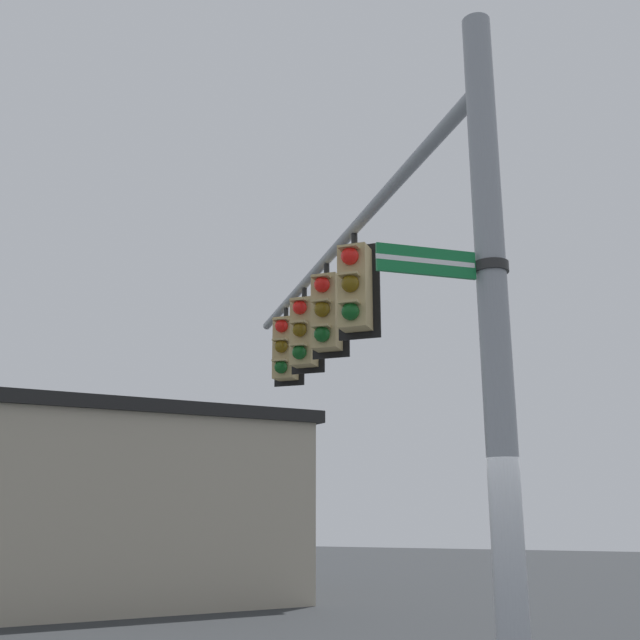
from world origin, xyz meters
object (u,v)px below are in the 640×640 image
traffic_light_nearest_pole (354,287)px  traffic_light_mid_outer (304,332)px  traffic_light_mid_inner (326,312)px  traffic_light_arm_end (285,348)px  street_name_sign (461,265)px

traffic_light_nearest_pole → traffic_light_mid_outer: size_ratio=1.00×
traffic_light_nearest_pole → traffic_light_mid_inner: same height
traffic_light_mid_inner → traffic_light_arm_end: (1.45, -1.93, 0.00)m
traffic_light_mid_inner → street_name_sign: (-2.49, 3.73, -0.82)m
traffic_light_mid_inner → traffic_light_mid_outer: bearing=-53.1°
traffic_light_nearest_pole → traffic_light_mid_outer: 2.42m
traffic_light_nearest_pole → traffic_light_arm_end: size_ratio=1.00×
traffic_light_mid_inner → street_name_sign: traffic_light_mid_inner is taller
traffic_light_mid_outer → traffic_light_arm_end: 1.21m
traffic_light_nearest_pole → traffic_light_arm_end: bearing=-53.1°
traffic_light_mid_outer → traffic_light_nearest_pole: bearing=126.9°
traffic_light_arm_end → street_name_sign: traffic_light_arm_end is taller
traffic_light_nearest_pole → traffic_light_mid_inner: bearing=-53.1°
street_name_sign → traffic_light_arm_end: bearing=-55.1°
traffic_light_mid_inner → traffic_light_arm_end: same height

